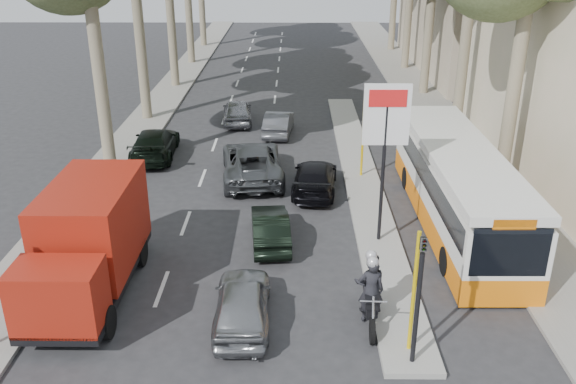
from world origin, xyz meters
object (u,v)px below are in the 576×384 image
silver_hatchback (242,303)px  red_truck (88,241)px  motorcycle (370,289)px  dark_hatchback (270,227)px  city_bus (457,184)px

silver_hatchback → red_truck: bearing=-20.2°
motorcycle → dark_hatchback: bearing=125.6°
red_truck → city_bus: bearing=21.8°
city_bus → motorcycle: (-3.79, -6.00, -0.62)m
silver_hatchback → city_bus: bearing=-140.9°
city_bus → motorcycle: size_ratio=4.60×
city_bus → motorcycle: city_bus is taller
red_truck → motorcycle: size_ratio=2.47×
silver_hatchback → red_truck: (-4.56, 1.55, 1.06)m
silver_hatchback → dark_hatchback: silver_hatchback is taller
dark_hatchback → motorcycle: bearing=118.0°
silver_hatchback → red_truck: 4.93m
motorcycle → red_truck: bearing=173.3°
silver_hatchback → dark_hatchback: (0.60, 4.70, -0.06)m
silver_hatchback → dark_hatchback: 4.74m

